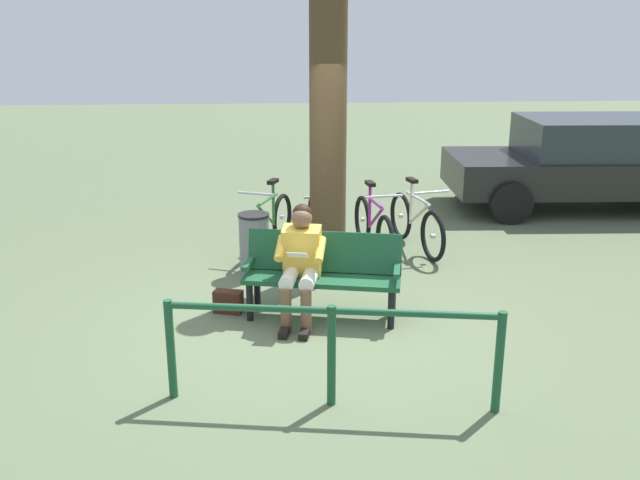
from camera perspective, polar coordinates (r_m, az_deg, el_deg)
The scene contains 12 objects.
ground_plane at distance 7.18m, azimuth -1.52°, elevation -6.88°, with size 40.00×40.00×0.00m, color #566647.
bench at distance 7.22m, azimuth 0.24°, elevation -2.36°, with size 1.66×0.79×0.87m.
person_reading at distance 7.05m, azimuth -1.58°, elevation -1.52°, with size 0.54×0.82×1.20m.
handbag at distance 7.48m, azimuth -7.45°, elevation -4.98°, with size 0.30×0.14×0.24m, color #3F1E14.
tree_trunk at distance 8.10m, azimuth 0.65°, elevation 8.19°, with size 0.43×0.43×3.31m, color #4C3823.
litter_bin at distance 8.50m, azimuth -5.36°, elevation -0.30°, with size 0.38×0.38×0.75m.
bicycle_orange at distance 9.46m, azimuth 7.80°, elevation 1.34°, with size 0.56×1.65×0.94m.
bicycle_blue at distance 9.21m, azimuth 4.35°, elevation 1.01°, with size 0.48×1.67×0.94m.
bicycle_black at distance 9.15m, azimuth -0.14°, elevation 0.96°, with size 0.48×1.68×0.94m.
bicycle_green at distance 9.33m, azimuth -4.18°, elevation 1.23°, with size 0.71×1.59×0.94m.
railing_fence at distance 5.53m, azimuth 0.95°, elevation -7.98°, with size 2.63×0.47×0.85m.
parked_car at distance 12.21m, azimuth 20.71°, elevation 6.01°, with size 4.27×2.15×1.47m.
Camera 1 is at (0.23, 6.54, 2.95)m, focal length 39.44 mm.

